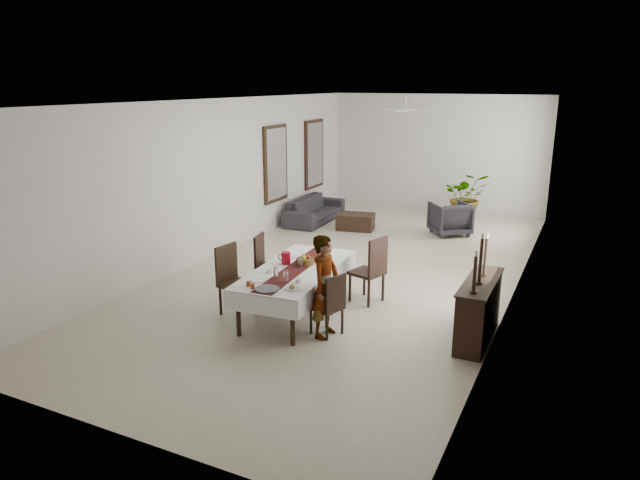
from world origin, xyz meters
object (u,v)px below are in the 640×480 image
Objects in this scene: woman at (325,286)px; sofa at (315,210)px; red_pitcher at (286,258)px; sideboard_body at (478,311)px; dining_table_top at (296,270)px.

woman reaches higher than sofa.
red_pitcher is 0.14× the size of sideboard_body.
red_pitcher reaches higher than sideboard_body.
sofa is (-5.19, 5.32, -0.11)m from sideboard_body.
woman is 1.05× the size of sideboard_body.
sideboard_body is at bearing 2.32° from red_pitcher.
red_pitcher is 1.23m from woman.
sideboard_body reaches higher than dining_table_top.
red_pitcher is at bearing 60.02° from woman.
woman is at bearing -40.91° from dining_table_top.
sideboard_body is at bearing -137.30° from sofa.
sofa is at bearing 111.89° from red_pitcher.
sideboard_body is at bearing -63.59° from woman.
sofa is (-3.20, 6.13, -0.43)m from woman.
red_pitcher reaches higher than dining_table_top.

